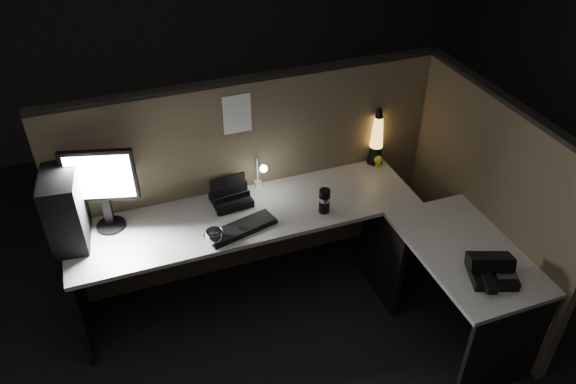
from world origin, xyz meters
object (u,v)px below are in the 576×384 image
object	(u,v)px
pc_tower	(66,205)
keyboard	(241,228)
desk_phone	(491,269)
lava_lamp	(377,141)
monitor	(101,182)

from	to	relation	value
pc_tower	keyboard	bearing A→B (deg)	-11.16
keyboard	desk_phone	world-z (taller)	desk_phone
pc_tower	keyboard	size ratio (longest dim) A/B	1.03
keyboard	desk_phone	xyz separation A→B (m)	(1.21, -0.89, 0.05)
lava_lamp	desk_phone	size ratio (longest dim) A/B	1.43
monitor	desk_phone	world-z (taller)	monitor
desk_phone	pc_tower	bearing A→B (deg)	172.07
pc_tower	lava_lamp	bearing A→B (deg)	8.92
monitor	keyboard	size ratio (longest dim) A/B	1.22
lava_lamp	pc_tower	bearing A→B (deg)	-177.12
monitor	lava_lamp	bearing A→B (deg)	17.61
pc_tower	desk_phone	distance (m)	2.51
monitor	keyboard	xyz separation A→B (m)	(0.77, -0.33, -0.32)
monitor	keyboard	bearing A→B (deg)	-8.25
desk_phone	monitor	bearing A→B (deg)	168.91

